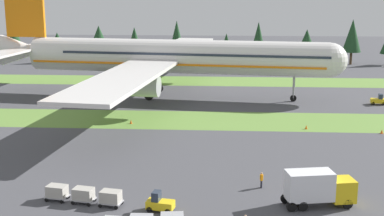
# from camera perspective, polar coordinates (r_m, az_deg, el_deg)

# --- Properties ---
(grass_strip_near) EXTENTS (320.00, 12.31, 0.01)m
(grass_strip_near) POSITION_cam_1_polar(r_m,az_deg,el_deg) (85.39, 2.49, -1.34)
(grass_strip_near) COLOR olive
(grass_strip_near) RESTS_ON ground
(grass_strip_far) EXTENTS (320.00, 12.31, 0.01)m
(grass_strip_far) POSITION_cam_1_polar(r_m,az_deg,el_deg) (121.23, 2.85, 2.90)
(grass_strip_far) COLOR olive
(grass_strip_far) RESTS_ON ground
(airliner) EXTENTS (68.27, 84.08, 22.22)m
(airliner) POSITION_cam_1_polar(r_m,az_deg,el_deg) (102.86, -2.97, 5.60)
(airliner) COLOR silver
(airliner) RESTS_ON ground
(baggage_tug) EXTENTS (2.80, 1.77, 1.97)m
(baggage_tug) POSITION_cam_1_polar(r_m,az_deg,el_deg) (51.43, -3.50, -10.18)
(baggage_tug) COLOR yellow
(baggage_tug) RESTS_ON ground
(cargo_dolly_lead) EXTENTS (2.44, 1.89, 1.55)m
(cargo_dolly_lead) POSITION_cam_1_polar(r_m,az_deg,el_deg) (53.06, -8.74, -9.45)
(cargo_dolly_lead) COLOR #A3A3A8
(cargo_dolly_lead) RESTS_ON ground
(cargo_dolly_second) EXTENTS (2.44, 1.89, 1.55)m
(cargo_dolly_second) POSITION_cam_1_polar(r_m,az_deg,el_deg) (54.21, -11.60, -9.07)
(cargo_dolly_second) COLOR #A3A3A8
(cargo_dolly_second) RESTS_ON ground
(cargo_dolly_third) EXTENTS (2.44, 1.89, 1.55)m
(cargo_dolly_third) POSITION_cam_1_polar(r_m,az_deg,el_deg) (55.50, -14.32, -8.69)
(cargo_dolly_third) COLOR #A3A3A8
(cargo_dolly_third) RESTS_ON ground
(catering_truck) EXTENTS (7.26, 3.55, 3.58)m
(catering_truck) POSITION_cam_1_polar(r_m,az_deg,el_deg) (53.51, 13.43, -8.27)
(catering_truck) COLOR yellow
(catering_truck) RESTS_ON ground
(pushback_tractor) EXTENTS (2.74, 1.60, 1.97)m
(pushback_tractor) POSITION_cam_1_polar(r_m,az_deg,el_deg) (102.56, 19.41, 0.81)
(pushback_tractor) COLOR yellow
(pushback_tractor) RESTS_ON ground
(ground_crew_loader) EXTENTS (0.36, 0.55, 1.74)m
(ground_crew_loader) POSITION_cam_1_polar(r_m,az_deg,el_deg) (57.42, 7.48, -7.61)
(ground_crew_loader) COLOR black
(ground_crew_loader) RESTS_ON ground
(taxiway_marker_0) EXTENTS (0.44, 0.44, 0.62)m
(taxiway_marker_0) POSITION_cam_1_polar(r_m,az_deg,el_deg) (82.47, 19.74, -2.39)
(taxiway_marker_0) COLOR orange
(taxiway_marker_0) RESTS_ON ground
(taxiway_marker_1) EXTENTS (0.44, 0.44, 0.65)m
(taxiway_marker_1) POSITION_cam_1_polar(r_m,az_deg,el_deg) (83.74, -6.58, -1.47)
(taxiway_marker_1) COLOR orange
(taxiway_marker_1) RESTS_ON ground
(taxiway_marker_2) EXTENTS (0.44, 0.44, 0.61)m
(taxiway_marker_2) POSITION_cam_1_polar(r_m,az_deg,el_deg) (81.96, 12.19, -2.01)
(taxiway_marker_2) COLOR orange
(taxiway_marker_2) RESTS_ON ground
(distant_tree_line) EXTENTS (144.16, 9.63, 12.48)m
(distant_tree_line) POSITION_cam_1_polar(r_m,az_deg,el_deg) (149.74, 2.22, 7.41)
(distant_tree_line) COLOR #4C3823
(distant_tree_line) RESTS_ON ground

